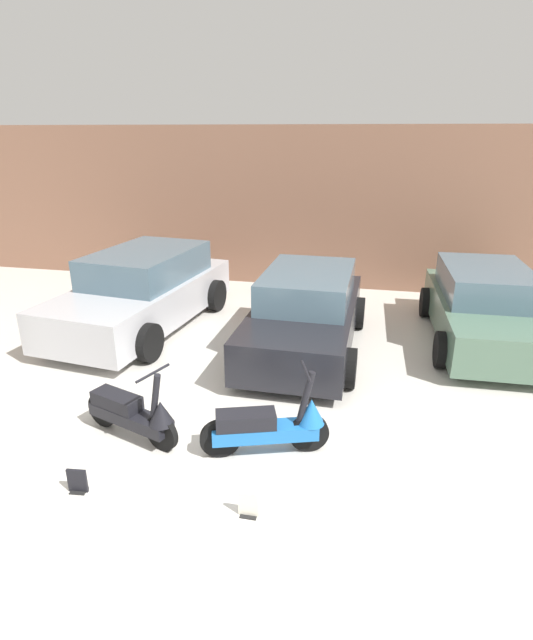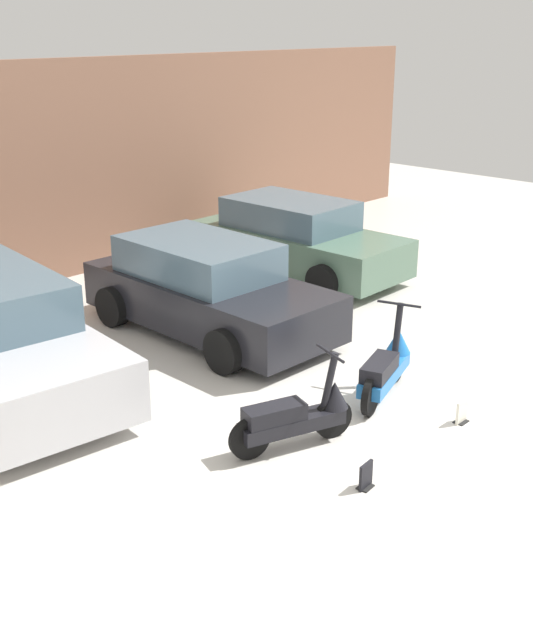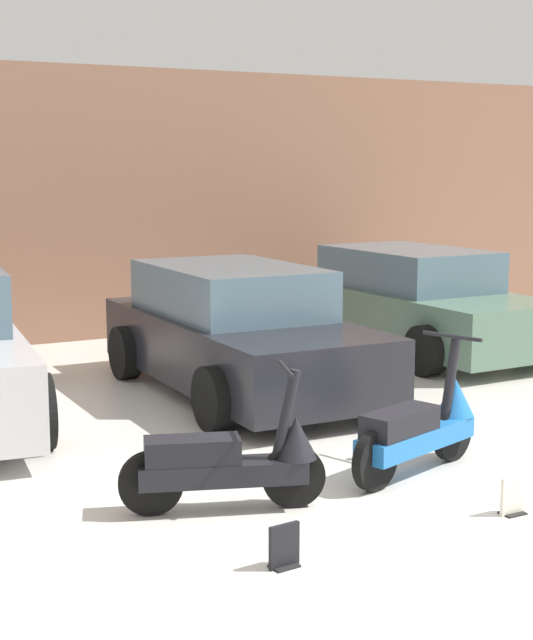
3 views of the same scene
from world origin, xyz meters
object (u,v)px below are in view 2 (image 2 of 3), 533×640
(scooter_front_left, at_px, (298,416))
(car_rear_center, at_px, (207,289))
(scooter_front_right, at_px, (386,366))
(placard_near_right_scooter, at_px, (462,413))
(car_rear_right, at_px, (297,239))
(placard_near_left_scooter, at_px, (366,477))

(scooter_front_left, height_order, car_rear_center, car_rear_center)
(scooter_front_right, bearing_deg, placard_near_right_scooter, -108.42)
(car_rear_right, xyz_separation_m, placard_near_right_scooter, (-2.90, -4.98, -0.49))
(car_rear_center, xyz_separation_m, placard_near_right_scooter, (0.04, -4.04, -0.50))
(car_rear_center, relative_size, placard_near_left_scooter, 14.69)
(car_rear_center, xyz_separation_m, car_rear_right, (2.94, 0.93, -0.01))
(placard_near_left_scooter, height_order, placard_near_right_scooter, same)
(car_rear_center, relative_size, placard_near_right_scooter, 14.69)
(scooter_front_left, xyz_separation_m, car_rear_right, (4.53, 4.02, 0.26))
(car_rear_center, height_order, placard_near_right_scooter, car_rear_center)
(scooter_front_left, bearing_deg, placard_near_right_scooter, -11.27)
(car_rear_right, relative_size, placard_near_left_scooter, 14.50)
(placard_near_left_scooter, bearing_deg, car_rear_center, 66.94)
(car_rear_center, relative_size, car_rear_right, 1.01)
(scooter_front_left, height_order, car_rear_right, car_rear_right)
(scooter_front_right, height_order, car_rear_right, car_rear_right)
(car_rear_center, bearing_deg, scooter_front_left, -26.19)
(car_rear_center, distance_m, placard_near_left_scooter, 4.46)
(placard_near_left_scooter, bearing_deg, scooter_front_right, 30.65)
(car_rear_center, xyz_separation_m, placard_near_left_scooter, (-1.74, -4.08, -0.50))
(placard_near_left_scooter, relative_size, placard_near_right_scooter, 1.00)
(scooter_front_left, relative_size, car_rear_right, 0.36)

